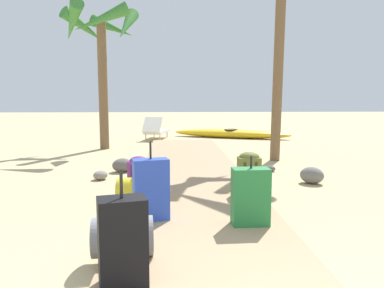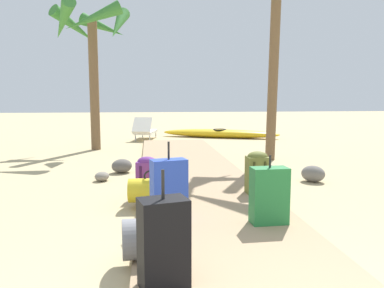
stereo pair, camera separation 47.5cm
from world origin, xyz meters
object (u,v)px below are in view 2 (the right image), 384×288
(duffel_bag_grey, at_px, (153,238))
(backpack_olive, at_px, (257,171))
(kayak, at_px, (220,133))
(duffel_bag_yellow, at_px, (150,190))
(suitcase_black, at_px, (163,243))
(suitcase_blue, at_px, (169,190))
(backpack_purple, at_px, (147,174))
(suitcase_green, at_px, (269,195))
(lounge_chair, at_px, (145,130))
(palm_tree_far_left, at_px, (91,36))

(duffel_bag_grey, distance_m, backpack_olive, 2.60)
(duffel_bag_grey, bearing_deg, kayak, 76.37)
(duffel_bag_yellow, bearing_deg, suitcase_black, -87.77)
(suitcase_black, bearing_deg, suitcase_blue, 85.53)
(kayak, bearing_deg, duffel_bag_grey, -103.63)
(duffel_bag_grey, relative_size, backpack_purple, 1.05)
(backpack_olive, bearing_deg, suitcase_green, -100.37)
(backpack_purple, height_order, suitcase_green, suitcase_green)
(duffel_bag_yellow, relative_size, backpack_purple, 1.10)
(lounge_chair, bearing_deg, backpack_purple, -89.27)
(backpack_purple, height_order, kayak, backpack_purple)
(duffel_bag_yellow, distance_m, suitcase_black, 2.34)
(backpack_olive, relative_size, backpack_purple, 1.15)
(duffel_bag_yellow, xyz_separation_m, suitcase_black, (0.09, -2.33, 0.17))
(backpack_purple, relative_size, lounge_chair, 0.33)
(duffel_bag_yellow, relative_size, kayak, 0.14)
(duffel_bag_grey, xyz_separation_m, suitcase_black, (0.07, -0.54, 0.16))
(backpack_olive, xyz_separation_m, backpack_purple, (-1.59, 0.20, -0.04))
(duffel_bag_grey, height_order, backpack_olive, backpack_olive)
(duffel_bag_yellow, relative_size, lounge_chair, 0.36)
(palm_tree_far_left, bearing_deg, suitcase_blue, -75.27)
(backpack_olive, height_order, lounge_chair, lounge_chair)
(lounge_chair, height_order, kayak, lounge_chair)
(duffel_bag_yellow, relative_size, suitcase_black, 0.66)
(lounge_chair, bearing_deg, suitcase_black, -88.76)
(backpack_purple, bearing_deg, backpack_olive, -7.31)
(backpack_purple, bearing_deg, suitcase_blue, -79.03)
(suitcase_blue, distance_m, lounge_chair, 8.94)
(backpack_purple, relative_size, kayak, 0.13)
(backpack_olive, xyz_separation_m, suitcase_blue, (-1.34, -1.09, 0.03))
(palm_tree_far_left, bearing_deg, duffel_bag_grey, -78.53)
(duffel_bag_grey, height_order, palm_tree_far_left, palm_tree_far_left)
(backpack_purple, distance_m, lounge_chair, 7.64)
(duffel_bag_grey, bearing_deg, suitcase_black, -82.44)
(duffel_bag_yellow, distance_m, suitcase_green, 1.66)
(backpack_olive, height_order, suitcase_green, suitcase_green)
(kayak, bearing_deg, backpack_olive, -96.74)
(suitcase_black, distance_m, kayak, 11.13)
(suitcase_green, xyz_separation_m, suitcase_blue, (-1.09, 0.23, 0.04))
(palm_tree_far_left, height_order, kayak, palm_tree_far_left)
(duffel_bag_grey, distance_m, suitcase_green, 1.51)
(backpack_olive, relative_size, duffel_bag_yellow, 1.05)
(duffel_bag_grey, height_order, suitcase_green, suitcase_green)
(kayak, bearing_deg, suitcase_green, -97.25)
(suitcase_black, bearing_deg, backpack_olive, 61.08)
(backpack_olive, bearing_deg, kayak, 83.26)
(kayak, bearing_deg, suitcase_blue, -103.92)
(palm_tree_far_left, bearing_deg, backpack_olive, -60.87)
(duffel_bag_grey, distance_m, duffel_bag_yellow, 1.78)
(duffel_bag_grey, relative_size, duffel_bag_yellow, 0.95)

